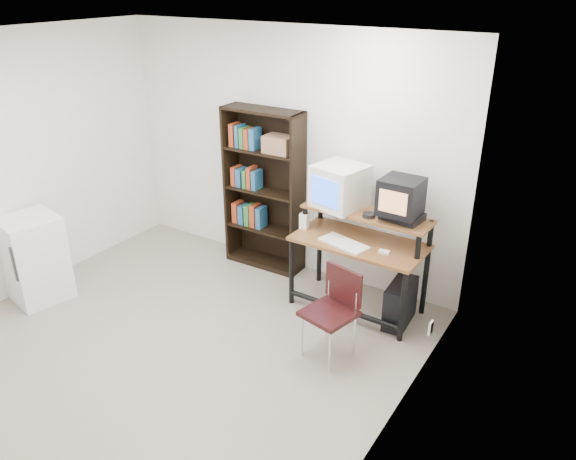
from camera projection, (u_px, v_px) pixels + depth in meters
The scene contains 18 objects.
floor at pixel (165, 351), 4.95m from camera, with size 4.00×4.00×0.01m, color #9D9282.
ceiling at pixel (131, 42), 3.86m from camera, with size 4.00×4.00×0.01m, color white.
back_wall at pixel (286, 153), 5.95m from camera, with size 4.00×0.01×2.60m, color white.
right_wall at pixel (387, 284), 3.44m from camera, with size 0.01×4.00×2.60m, color white.
computer_desk at pixel (360, 244), 5.32m from camera, with size 1.26×0.65×0.98m.
crt_monitor at pixel (340, 186), 5.36m from camera, with size 0.52×0.52×0.42m.
vcr at pixel (402, 217), 5.12m from camera, with size 0.36×0.26×0.08m, color black.
crt_tv at pixel (401, 196), 5.02m from camera, with size 0.36×0.36×0.33m.
cd_spindle at pixel (369, 216), 5.18m from camera, with size 0.12×0.12×0.05m, color #26262B.
keyboard at pixel (344, 244), 5.22m from camera, with size 0.47×0.21×0.04m, color white.
mousepad at pixel (385, 255), 5.05m from camera, with size 0.22×0.18×0.01m, color black.
mouse at pixel (384, 252), 5.06m from camera, with size 0.10×0.06×0.03m, color white.
desk_speaker at pixel (304, 221), 5.53m from camera, with size 0.08×0.07×0.17m, color white.
pc_tower at pixel (400, 303), 5.27m from camera, with size 0.20×0.45×0.42m, color black.
school_chair at pixel (334, 304), 4.74m from camera, with size 0.48×0.48×0.79m.
bookshelf at pixel (265, 188), 6.09m from camera, with size 0.89×0.31×1.78m.
mini_fridge at pixel (35, 258), 5.61m from camera, with size 0.62×0.62×0.88m.
wall_outlet at pixel (431, 328), 4.75m from camera, with size 0.02×0.08×0.12m, color beige.
Camera 1 is at (3.07, -2.86, 3.04)m, focal length 35.00 mm.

